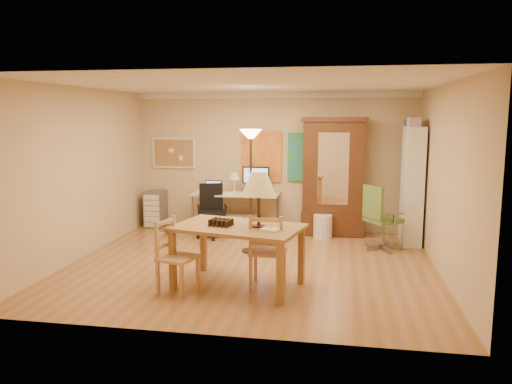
% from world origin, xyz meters
% --- Properties ---
extents(floor, '(5.50, 5.50, 0.00)m').
position_xyz_m(floor, '(0.00, 0.00, 0.00)').
color(floor, olive).
rests_on(floor, ground).
extents(crown_molding, '(5.50, 0.08, 0.12)m').
position_xyz_m(crown_molding, '(0.00, 2.46, 2.64)').
color(crown_molding, white).
rests_on(crown_molding, floor).
extents(corkboard, '(0.90, 0.04, 0.62)m').
position_xyz_m(corkboard, '(-2.05, 2.47, 1.50)').
color(corkboard, '#9A7C48').
rests_on(corkboard, floor).
extents(art_panel_left, '(0.80, 0.04, 1.00)m').
position_xyz_m(art_panel_left, '(-0.25, 2.47, 1.45)').
color(art_panel_left, yellow).
rests_on(art_panel_left, floor).
extents(art_panel_right, '(0.75, 0.04, 0.95)m').
position_xyz_m(art_panel_right, '(0.65, 2.47, 1.45)').
color(art_panel_right, teal).
rests_on(art_panel_right, floor).
extents(dining_table, '(1.82, 1.33, 1.55)m').
position_xyz_m(dining_table, '(0.10, -0.99, 0.98)').
color(dining_table, brown).
rests_on(dining_table, floor).
extents(ladder_chair_back, '(0.46, 0.44, 0.99)m').
position_xyz_m(ladder_chair_back, '(0.38, -0.93, 0.46)').
color(ladder_chair_back, tan).
rests_on(ladder_chair_back, floor).
extents(ladder_chair_left, '(0.52, 0.53, 0.95)m').
position_xyz_m(ladder_chair_left, '(-0.75, -1.32, 0.44)').
color(ladder_chair_left, tan).
rests_on(ladder_chair_left, floor).
extents(torchiere_lamp, '(0.37, 0.37, 2.03)m').
position_xyz_m(torchiere_lamp, '(-0.14, 0.71, 1.63)').
color(torchiere_lamp, '#3E2F18').
rests_on(torchiere_lamp, floor).
extents(computer_desk, '(1.68, 0.73, 1.27)m').
position_xyz_m(computer_desk, '(-0.66, 2.16, 0.46)').
color(computer_desk, beige).
rests_on(computer_desk, floor).
extents(office_chair_black, '(0.61, 0.61, 0.99)m').
position_xyz_m(office_chair_black, '(-1.04, 1.59, 0.27)').
color(office_chair_black, black).
rests_on(office_chair_black, floor).
extents(office_chair_green, '(0.69, 0.69, 1.10)m').
position_xyz_m(office_chair_green, '(2.01, 1.26, 0.29)').
color(office_chair_green, slate).
rests_on(office_chair_green, floor).
extents(drawer_cart, '(0.37, 0.44, 0.74)m').
position_xyz_m(drawer_cart, '(-2.40, 2.26, 0.37)').
color(drawer_cart, slate).
rests_on(drawer_cart, floor).
extents(armoire, '(1.21, 0.57, 2.22)m').
position_xyz_m(armoire, '(1.17, 2.24, 0.97)').
color(armoire, '#35220E').
rests_on(armoire, floor).
extents(bookshelf, '(0.31, 0.83, 2.06)m').
position_xyz_m(bookshelf, '(2.55, 1.80, 1.03)').
color(bookshelf, white).
rests_on(bookshelf, floor).
extents(wastebin, '(0.35, 0.35, 0.43)m').
position_xyz_m(wastebin, '(1.00, 1.87, 0.22)').
color(wastebin, silver).
rests_on(wastebin, floor).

